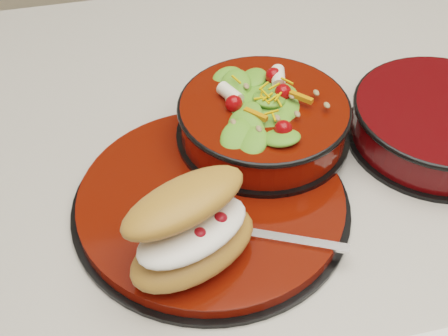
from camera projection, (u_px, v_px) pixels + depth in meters
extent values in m
cube|color=white|center=(146.00, 334.00, 1.13)|extent=(1.16, 0.66, 0.86)
cube|color=beige|center=(116.00, 153.00, 0.82)|extent=(1.24, 0.74, 0.04)
cylinder|color=black|center=(211.00, 205.00, 0.72)|extent=(0.32, 0.32, 0.01)
cylinder|color=#5F0C03|center=(211.00, 200.00, 0.71)|extent=(0.30, 0.30, 0.01)
torus|color=black|center=(221.00, 202.00, 0.70)|extent=(0.17, 0.17, 0.01)
cylinder|color=black|center=(263.00, 134.00, 0.78)|extent=(0.22, 0.22, 0.01)
cylinder|color=#5F0C03|center=(263.00, 119.00, 0.76)|extent=(0.20, 0.20, 0.04)
torus|color=black|center=(264.00, 107.00, 0.75)|extent=(0.21, 0.21, 0.01)
ellipsoid|color=#488625|center=(264.00, 111.00, 0.75)|extent=(0.17, 0.17, 0.07)
sphere|color=#B60708|center=(300.00, 79.00, 0.73)|extent=(0.02, 0.02, 0.02)
sphere|color=#B60708|center=(256.00, 64.00, 0.75)|extent=(0.02, 0.02, 0.02)
sphere|color=#B60708|center=(230.00, 89.00, 0.72)|extent=(0.02, 0.02, 0.02)
sphere|color=#B60708|center=(276.00, 106.00, 0.70)|extent=(0.02, 0.02, 0.02)
cylinder|color=silver|center=(279.00, 64.00, 0.76)|extent=(0.03, 0.04, 0.02)
cylinder|color=silver|center=(230.00, 80.00, 0.73)|extent=(0.04, 0.03, 0.02)
cube|color=orange|center=(256.00, 100.00, 0.70)|extent=(0.03, 0.03, 0.01)
cube|color=orange|center=(303.00, 83.00, 0.72)|extent=(0.03, 0.02, 0.01)
ellipsoid|color=#BC7639|center=(193.00, 248.00, 0.63)|extent=(0.16, 0.13, 0.04)
ellipsoid|color=white|center=(193.00, 232.00, 0.61)|extent=(0.14, 0.11, 0.02)
ellipsoid|color=#BC7639|center=(188.00, 201.00, 0.61)|extent=(0.16, 0.12, 0.04)
sphere|color=#A70B13|center=(169.00, 232.00, 0.60)|extent=(0.02, 0.02, 0.02)
sphere|color=#A70B13|center=(200.00, 235.00, 0.60)|extent=(0.02, 0.02, 0.02)
sphere|color=#A70B13|center=(220.00, 219.00, 0.61)|extent=(0.02, 0.02, 0.02)
sphere|color=#A70B13|center=(180.00, 220.00, 0.61)|extent=(0.02, 0.02, 0.02)
sphere|color=#191947|center=(183.00, 224.00, 0.61)|extent=(0.01, 0.01, 0.01)
sphere|color=#191947|center=(204.00, 224.00, 0.61)|extent=(0.01, 0.01, 0.01)
sphere|color=#191947|center=(193.00, 231.00, 0.60)|extent=(0.01, 0.01, 0.01)
cube|color=silver|center=(293.00, 240.00, 0.66)|extent=(0.11, 0.06, 0.00)
cube|color=silver|center=(226.00, 229.00, 0.67)|extent=(0.04, 0.03, 0.00)
cylinder|color=black|center=(435.00, 138.00, 0.80)|extent=(0.23, 0.23, 0.01)
cylinder|color=#440405|center=(440.00, 122.00, 0.79)|extent=(0.22, 0.22, 0.05)
torus|color=black|center=(444.00, 109.00, 0.77)|extent=(0.22, 0.22, 0.01)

